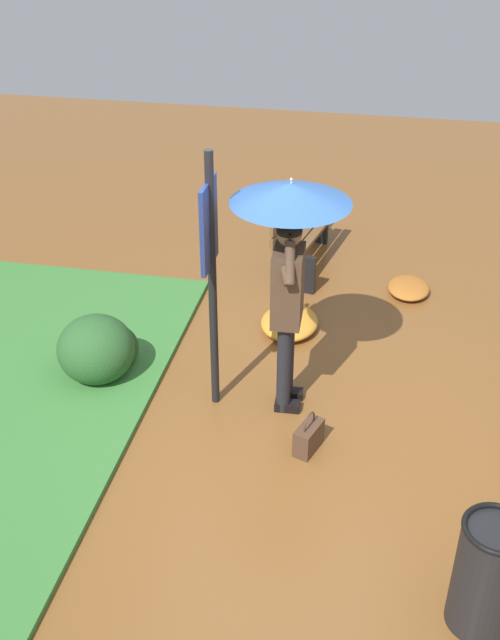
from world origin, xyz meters
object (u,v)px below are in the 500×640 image
at_px(person_with_umbrella, 289,240).
at_px(handbag, 309,437).
at_px(info_sign_post, 210,255).
at_px(trash_bin, 487,575).
at_px(park_bench, 304,233).

bearing_deg(person_with_umbrella, handbag, -155.41).
relative_size(person_with_umbrella, info_sign_post, 0.89).
relative_size(person_with_umbrella, trash_bin, 2.45).
bearing_deg(park_bench, person_with_umbrella, -175.85).
distance_m(info_sign_post, handbag, 1.67).
xyz_separation_m(person_with_umbrella, trash_bin, (-2.05, -1.55, -1.13)).
bearing_deg(handbag, park_bench, 8.51).
xyz_separation_m(handbag, park_bench, (3.23, 0.48, 0.28)).
bearing_deg(handbag, trash_bin, -138.06).
xyz_separation_m(person_with_umbrella, handbag, (-0.65, -0.30, -1.42)).
height_order(person_with_umbrella, handbag, person_with_umbrella).
xyz_separation_m(person_with_umbrella, park_bench, (2.58, 0.19, -1.15)).
distance_m(park_bench, trash_bin, 4.94).
height_order(info_sign_post, trash_bin, info_sign_post).
relative_size(person_with_umbrella, handbag, 5.53).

